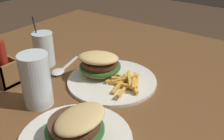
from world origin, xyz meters
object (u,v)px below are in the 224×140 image
juice_glass (44,50)px  meal_plate_far (76,131)px  condiment_caddy (0,66)px  beer_glass (36,82)px  spoon (59,71)px  meal_plate_near (105,71)px

juice_glass → meal_plate_far: 0.42m
juice_glass → condiment_caddy: bearing=82.8°
juice_glass → condiment_caddy: juice_glass is taller
meal_plate_far → beer_glass: bearing=-14.5°
spoon → meal_plate_far: (-0.27, 0.20, 0.02)m
spoon → condiment_caddy: size_ratio=1.17×
spoon → condiment_caddy: (0.11, 0.14, 0.05)m
beer_glass → juice_glass: 0.24m
beer_glass → spoon: beer_glass is taller
beer_glass → juice_glass: juice_glass is taller
beer_glass → condiment_caddy: size_ratio=1.05×
meal_plate_far → juice_glass: bearing=-31.7°
meal_plate_near → juice_glass: size_ratio=1.59×
beer_glass → spoon: bearing=-61.4°
meal_plate_near → beer_glass: 0.23m
beer_glass → spoon: 0.19m
juice_glass → meal_plate_far: size_ratio=0.68×
meal_plate_near → meal_plate_far: (-0.12, 0.26, -0.00)m
spoon → meal_plate_far: meal_plate_far is taller
juice_glass → meal_plate_far: bearing=148.3°
meal_plate_near → beer_glass: (0.07, 0.21, 0.04)m
juice_glass → meal_plate_far: (-0.36, 0.22, -0.03)m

